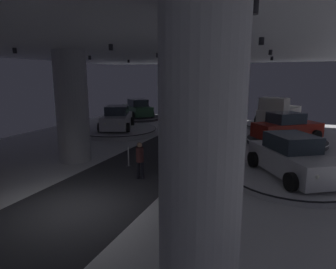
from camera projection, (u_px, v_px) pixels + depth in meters
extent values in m
cube|color=silver|center=(73.00, 211.00, 9.45)|extent=(24.00, 44.00, 0.05)
cube|color=#2D2D33|center=(73.00, 210.00, 9.45)|extent=(4.40, 44.00, 0.01)
cube|color=silver|center=(60.00, 31.00, 8.34)|extent=(24.00, 44.00, 0.10)
cylinder|color=black|center=(15.00, 51.00, 12.05)|extent=(0.16, 0.16, 0.22)
cylinder|color=black|center=(90.00, 58.00, 16.87)|extent=(0.16, 0.16, 0.22)
cylinder|color=black|center=(129.00, 61.00, 21.18)|extent=(0.16, 0.16, 0.22)
cylinder|color=black|center=(111.00, 47.00, 10.65)|extent=(0.16, 0.16, 0.22)
cylinder|color=black|center=(158.00, 55.00, 14.86)|extent=(0.16, 0.16, 0.22)
cylinder|color=black|center=(185.00, 60.00, 19.19)|extent=(0.16, 0.16, 0.22)
cylinder|color=black|center=(253.00, 7.00, 4.37)|extent=(0.16, 0.16, 0.22)
cylinder|color=black|center=(261.00, 41.00, 8.75)|extent=(0.16, 0.16, 0.22)
cylinder|color=black|center=(270.00, 52.00, 13.01)|extent=(0.16, 0.16, 0.22)
cylinder|color=black|center=(272.00, 58.00, 17.63)|extent=(0.16, 0.16, 0.22)
cylinder|color=#ADADB2|center=(72.00, 107.00, 14.45)|extent=(1.59, 1.59, 5.50)
cylinder|color=silver|center=(201.00, 167.00, 4.98)|extent=(1.46, 1.46, 5.50)
cylinder|color=#333338|center=(286.00, 141.00, 18.57)|extent=(4.87, 4.87, 0.30)
cylinder|color=white|center=(286.00, 140.00, 18.55)|extent=(4.97, 4.97, 0.05)
cube|color=maroon|center=(287.00, 130.00, 18.42)|extent=(4.38, 4.07, 0.90)
cube|color=#2D3842|center=(286.00, 118.00, 18.22)|extent=(2.46, 2.41, 0.70)
cylinder|color=black|center=(294.00, 130.00, 19.84)|extent=(0.66, 0.60, 0.68)
cylinder|color=black|center=(317.00, 136.00, 17.98)|extent=(0.66, 0.60, 0.68)
cylinder|color=black|center=(258.00, 132.00, 18.97)|extent=(0.66, 0.60, 0.68)
cylinder|color=black|center=(278.00, 139.00, 17.11)|extent=(0.66, 0.60, 0.68)
sphere|color=white|center=(307.00, 125.00, 19.48)|extent=(0.18, 0.18, 0.18)
sphere|color=white|center=(319.00, 128.00, 18.56)|extent=(0.18, 0.18, 0.18)
cylinder|color=#B7B7BC|center=(279.00, 126.00, 24.14)|extent=(5.56, 5.56, 0.32)
cylinder|color=black|center=(279.00, 125.00, 24.11)|extent=(5.68, 5.68, 0.05)
cube|color=silver|center=(280.00, 115.00, 23.95)|extent=(3.40, 5.66, 1.20)
cube|color=silver|center=(274.00, 104.00, 22.41)|extent=(2.28, 2.13, 1.00)
cube|color=#28333D|center=(276.00, 104.00, 22.81)|extent=(1.71, 0.53, 0.75)
cylinder|color=black|center=(288.00, 124.00, 21.87)|extent=(0.49, 0.88, 0.84)
cylinder|color=black|center=(257.00, 121.00, 23.25)|extent=(0.49, 0.88, 0.84)
cylinder|color=black|center=(300.00, 118.00, 24.79)|extent=(0.49, 0.88, 0.84)
cylinder|color=black|center=(272.00, 116.00, 26.17)|extent=(0.49, 0.88, 0.84)
cylinder|color=#333338|center=(138.00, 118.00, 29.12)|extent=(4.74, 4.74, 0.28)
cylinder|color=white|center=(138.00, 117.00, 29.10)|extent=(4.84, 4.84, 0.05)
cube|color=#2D5638|center=(138.00, 110.00, 28.97)|extent=(4.30, 4.18, 0.90)
cube|color=#2D3842|center=(138.00, 103.00, 28.69)|extent=(2.45, 2.44, 0.70)
cylinder|color=black|center=(124.00, 112.00, 29.87)|extent=(0.65, 0.63, 0.68)
cylinder|color=black|center=(142.00, 111.00, 30.71)|extent=(0.65, 0.63, 0.68)
cylinder|color=black|center=(133.00, 115.00, 27.34)|extent=(0.65, 0.63, 0.68)
cylinder|color=black|center=(152.00, 114.00, 28.18)|extent=(0.65, 0.63, 0.68)
sphere|color=white|center=(127.00, 107.00, 30.57)|extent=(0.18, 0.18, 0.18)
sphere|color=white|center=(136.00, 107.00, 30.98)|extent=(0.18, 0.18, 0.18)
cylinder|color=silver|center=(291.00, 179.00, 11.92)|extent=(4.92, 4.92, 0.26)
cylinder|color=black|center=(291.00, 176.00, 11.90)|extent=(5.02, 5.02, 0.05)
cube|color=silver|center=(293.00, 161.00, 11.78)|extent=(3.78, 4.51, 0.90)
cube|color=#2D3842|center=(292.00, 143.00, 11.77)|extent=(2.34, 2.44, 0.70)
cylinder|color=black|center=(291.00, 182.00, 10.27)|extent=(0.55, 0.69, 0.68)
cylinder|color=black|center=(293.00, 157.00, 13.39)|extent=(0.55, 0.69, 0.68)
cylinder|color=black|center=(253.00, 159.00, 13.02)|extent=(0.55, 0.69, 0.68)
sphere|color=white|center=(316.00, 177.00, 9.68)|extent=(0.18, 0.18, 0.18)
cylinder|color=#B7B7BC|center=(117.00, 131.00, 21.98)|extent=(5.78, 5.78, 0.36)
cylinder|color=black|center=(117.00, 129.00, 21.95)|extent=(5.90, 5.90, 0.05)
cube|color=silver|center=(117.00, 121.00, 21.82)|extent=(3.26, 4.57, 0.90)
cube|color=#2D3842|center=(117.00, 110.00, 21.82)|extent=(2.16, 2.35, 0.70)
cylinder|color=black|center=(128.00, 127.00, 20.49)|extent=(0.46, 0.71, 0.68)
cylinder|color=black|center=(100.00, 127.00, 20.47)|extent=(0.46, 0.71, 0.68)
cylinder|color=black|center=(133.00, 121.00, 23.28)|extent=(0.46, 0.71, 0.68)
cylinder|color=black|center=(108.00, 121.00, 23.27)|extent=(0.46, 0.71, 0.68)
sphere|color=white|center=(119.00, 124.00, 19.79)|extent=(0.18, 0.18, 0.18)
sphere|color=white|center=(105.00, 124.00, 19.78)|extent=(0.18, 0.18, 0.18)
cylinder|color=black|center=(142.00, 170.00, 12.21)|extent=(0.14, 0.14, 0.80)
cylinder|color=black|center=(138.00, 170.00, 12.24)|extent=(0.14, 0.14, 0.80)
cylinder|color=#472323|center=(140.00, 155.00, 12.09)|extent=(0.32, 0.32, 0.62)
sphere|color=#99755B|center=(140.00, 145.00, 12.01)|extent=(0.22, 0.22, 0.22)
cylinder|color=#333338|center=(129.00, 166.00, 13.94)|extent=(0.28, 0.28, 0.04)
cylinder|color=#B2B2B7|center=(128.00, 157.00, 13.85)|extent=(0.07, 0.07, 0.96)
sphere|color=#B2B2B7|center=(128.00, 147.00, 13.75)|extent=(0.10, 0.10, 0.10)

